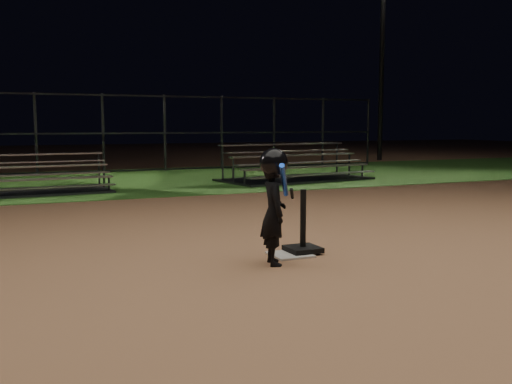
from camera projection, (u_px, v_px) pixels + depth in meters
name	position (u px, v px, depth m)	size (l,w,h in m)	color
ground	(290.00, 256.00, 6.94)	(80.00, 80.00, 0.00)	#B27850
grass_strip	(123.00, 181.00, 16.03)	(60.00, 8.00, 0.01)	#2E5F1E
home_plate	(290.00, 255.00, 6.94)	(0.45, 0.45, 0.02)	beige
batting_tee	(303.00, 240.00, 7.04)	(0.38, 0.38, 0.75)	black
child_batter	(274.00, 203.00, 6.44)	(0.45, 0.63, 1.28)	black
bleacher_left	(28.00, 186.00, 13.09)	(3.63, 1.94, 0.86)	#BBBBC0
bleacher_right	(296.00, 173.00, 16.14)	(4.33, 2.57, 1.00)	#B2B1B6
backstop_fence	(103.00, 133.00, 18.61)	(20.08, 0.08, 2.50)	#38383D
light_pole_right	(383.00, 43.00, 24.77)	(0.90, 0.53, 8.30)	#2D2D30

